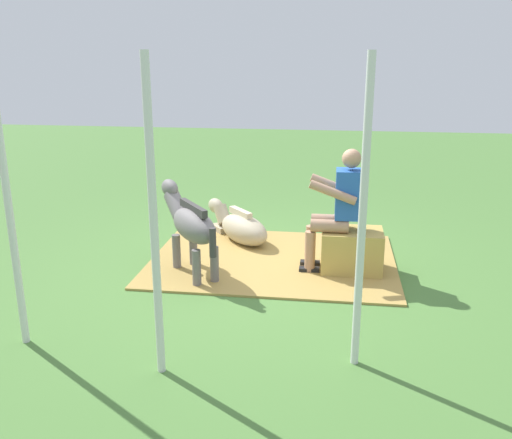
{
  "coord_description": "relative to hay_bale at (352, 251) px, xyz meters",
  "views": [
    {
      "loc": [
        -0.75,
        5.7,
        2.28
      ],
      "look_at": [
        0.07,
        -0.05,
        0.55
      ],
      "focal_mm": 38.84,
      "sensor_mm": 36.0,
      "label": 1
    }
  ],
  "objects": [
    {
      "name": "tent_pole_mid",
      "position": [
        1.45,
        2.22,
        0.92
      ],
      "size": [
        0.06,
        0.06,
        2.31
      ],
      "primitive_type": "cylinder",
      "color": "silver",
      "rests_on": "ground"
    },
    {
      "name": "hay_bale",
      "position": [
        0.0,
        0.0,
        0.0
      ],
      "size": [
        0.65,
        0.48,
        0.47
      ],
      "primitive_type": "cube",
      "color": "tan",
      "rests_on": "ground"
    },
    {
      "name": "pony_standing",
      "position": [
        1.71,
        0.29,
        0.33
      ],
      "size": [
        0.95,
        1.15,
        0.93
      ],
      "color": "slate",
      "rests_on": "ground"
    },
    {
      "name": "tent_pole_left",
      "position": [
        0.01,
        1.9,
        0.92
      ],
      "size": [
        0.06,
        0.06,
        2.31
      ],
      "primitive_type": "cylinder",
      "color": "silver",
      "rests_on": "ground"
    },
    {
      "name": "tent_pole_right",
      "position": [
        2.7,
        1.95,
        0.92
      ],
      "size": [
        0.06,
        0.06,
        2.31
      ],
      "primitive_type": "cylinder",
      "color": "silver",
      "rests_on": "ground"
    },
    {
      "name": "person_seated",
      "position": [
        0.16,
        0.0,
        0.51
      ],
      "size": [
        0.66,
        0.41,
        1.35
      ],
      "color": "tan",
      "rests_on": "ground"
    },
    {
      "name": "ground_plane",
      "position": [
        0.98,
        0.05,
        -0.24
      ],
      "size": [
        24.0,
        24.0,
        0.0
      ],
      "primitive_type": "plane",
      "color": "#4C7A38"
    },
    {
      "name": "hay_patch",
      "position": [
        0.88,
        -0.2,
        -0.22
      ],
      "size": [
        2.78,
        2.09,
        0.02
      ],
      "primitive_type": "cube",
      "color": "#AD8C47",
      "rests_on": "ground"
    },
    {
      "name": "pony_lying",
      "position": [
        1.38,
        -0.86,
        -0.05
      ],
      "size": [
        1.07,
        1.19,
        0.42
      ],
      "color": "tan",
      "rests_on": "ground"
    }
  ]
}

